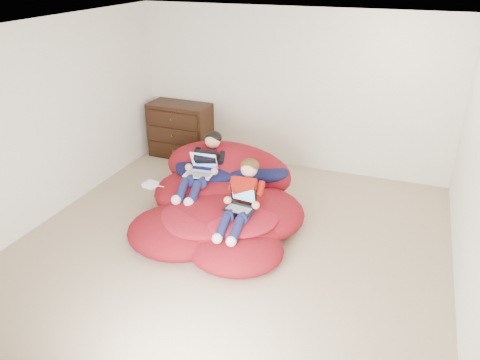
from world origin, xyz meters
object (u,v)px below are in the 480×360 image
object	(u,v)px
dresser	(180,130)
laptop_black	(241,202)
beanbag_pile	(221,203)
older_boy	(204,164)
younger_boy	(243,196)
laptop_white	(201,168)

from	to	relation	value
dresser	laptop_black	size ratio (longest dim) A/B	2.95
dresser	beanbag_pile	world-z (taller)	dresser
beanbag_pile	older_boy	bearing A→B (deg)	144.90
beanbag_pile	younger_boy	size ratio (longest dim) A/B	2.39
dresser	younger_boy	world-z (taller)	younger_boy
laptop_black	laptop_white	bearing A→B (deg)	143.27
dresser	younger_boy	bearing A→B (deg)	-48.22
older_boy	laptop_black	size ratio (longest dim) A/B	3.25
dresser	older_boy	size ratio (longest dim) A/B	0.91
dresser	beanbag_pile	bearing A→B (deg)	-49.87
dresser	laptop_white	size ratio (longest dim) A/B	2.77
older_boy	younger_boy	world-z (taller)	older_boy
laptop_black	older_boy	bearing A→B (deg)	139.10
beanbag_pile	dresser	bearing A→B (deg)	130.13
dresser	laptop_white	distance (m)	2.03
older_boy	younger_boy	size ratio (longest dim) A/B	1.18
older_boy	laptop_black	bearing A→B (deg)	-40.90
younger_boy	laptop_white	world-z (taller)	younger_boy
dresser	younger_boy	size ratio (longest dim) A/B	1.07
older_boy	younger_boy	distance (m)	1.01
beanbag_pile	laptop_white	distance (m)	0.53
beanbag_pile	older_boy	world-z (taller)	older_boy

